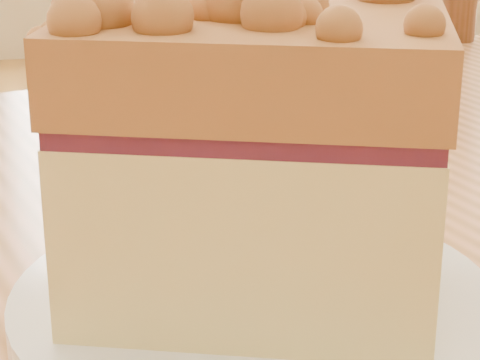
# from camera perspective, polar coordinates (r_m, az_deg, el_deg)

# --- Properties ---
(cafe_chair_main) EXTENTS (0.48, 0.48, 0.90)m
(cafe_chair_main) POSITION_cam_1_polar(r_m,az_deg,el_deg) (1.15, 2.24, -4.66)
(cafe_chair_main) COLOR brown
(cafe_chair_main) RESTS_ON ground
(plate) EXTENTS (0.19, 0.19, 0.02)m
(plate) POSITION_cam_1_polar(r_m,az_deg,el_deg) (0.38, 0.89, -7.94)
(plate) COLOR white
(plate) RESTS_ON cafe_table_main
(cake_slice) EXTENTS (0.16, 0.14, 0.13)m
(cake_slice) POSITION_cam_1_polar(r_m,az_deg,el_deg) (0.35, 1.12, 2.39)
(cake_slice) COLOR #F2D989
(cake_slice) RESTS_ON plate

